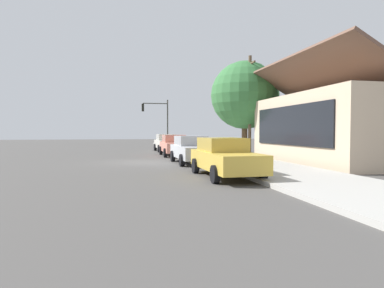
% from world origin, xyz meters
% --- Properties ---
extents(ground_plane, '(120.00, 120.00, 0.00)m').
position_xyz_m(ground_plane, '(0.00, 0.00, 0.00)').
color(ground_plane, '#4C4947').
extents(sidewalk_curb, '(60.00, 4.20, 0.16)m').
position_xyz_m(sidewalk_curb, '(0.00, 5.60, 0.08)').
color(sidewalk_curb, '#B2AFA8').
rests_on(sidewalk_curb, ground).
extents(car_ivory, '(4.43, 2.06, 1.59)m').
position_xyz_m(car_ivory, '(-10.82, 2.88, 0.81)').
color(car_ivory, silver).
rests_on(car_ivory, ground).
extents(car_coral, '(4.86, 2.03, 1.59)m').
position_xyz_m(car_coral, '(-4.89, 2.71, 0.82)').
color(car_coral, '#EA8C75').
rests_on(car_coral, ground).
extents(car_silver, '(4.90, 2.06, 1.59)m').
position_xyz_m(car_silver, '(1.30, 2.77, 0.82)').
color(car_silver, silver).
rests_on(car_silver, ground).
extents(car_mustard, '(4.88, 2.06, 1.59)m').
position_xyz_m(car_mustard, '(7.24, 2.88, 0.82)').
color(car_mustard, gold).
rests_on(car_mustard, ground).
extents(storefront_building, '(10.91, 7.95, 6.16)m').
position_xyz_m(storefront_building, '(2.78, 11.98, 2.14)').
color(storefront_building, '#CCB293').
rests_on(storefront_building, ground).
extents(shade_tree, '(5.29, 5.29, 7.34)m').
position_xyz_m(shade_tree, '(-4.58, 8.25, 4.68)').
color(shade_tree, brown).
rests_on(shade_tree, ground).
extents(traffic_light_main, '(0.37, 2.79, 5.20)m').
position_xyz_m(traffic_light_main, '(-15.12, 2.54, 3.49)').
color(traffic_light_main, '#383833').
rests_on(traffic_light_main, ground).
extents(utility_pole_wooden, '(1.80, 0.24, 7.50)m').
position_xyz_m(utility_pole_wooden, '(-3.39, 8.20, 3.93)').
color(utility_pole_wooden, brown).
rests_on(utility_pole_wooden, ground).
extents(fire_hydrant_red, '(0.22, 0.22, 0.71)m').
position_xyz_m(fire_hydrant_red, '(-6.52, 4.20, 0.50)').
color(fire_hydrant_red, red).
rests_on(fire_hydrant_red, sidewalk_curb).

